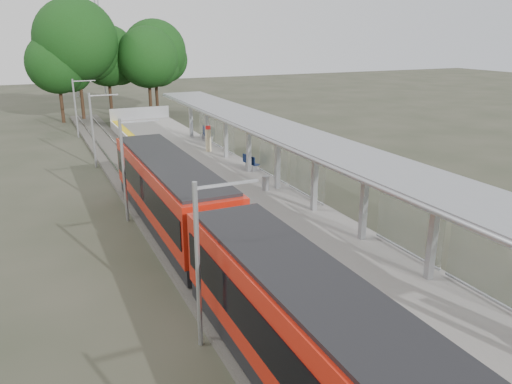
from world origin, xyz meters
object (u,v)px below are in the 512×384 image
Objects in this scene: train at (221,243)px; bench_far at (206,134)px; info_pillar_far at (208,140)px; litter_bin at (265,183)px; bench_mid at (250,162)px.

bench_far is at bearing 72.25° from train.
litter_bin is at bearing -98.48° from info_pillar_far.
train is 9.95m from litter_bin.
info_pillar_far is 10.47m from litter_bin.
bench_mid reaches higher than litter_bin.
info_pillar_far is at bearing 87.99° from bench_mid.
info_pillar_far is at bearing 88.26° from litter_bin.
bench_far is (7.10, 22.19, -0.45)m from train.
train is 14.28m from bench_mid.
train reaches higher than bench_mid.
bench_mid is 9.63m from bench_far.
bench_far is 2.12× the size of litter_bin.
info_pillar_far reaches higher than bench_far.
info_pillar_far is 2.35× the size of litter_bin.
bench_far is 3.77m from info_pillar_far.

